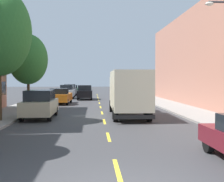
{
  "coord_description": "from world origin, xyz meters",
  "views": [
    {
      "loc": [
        -0.69,
        -6.54,
        2.62
      ],
      "look_at": [
        0.94,
        19.22,
        1.66
      ],
      "focal_mm": 47.64,
      "sensor_mm": 36.0,
      "label": 1
    }
  ],
  "objects_px": {
    "parked_suv_silver": "(119,88)",
    "parked_pickup_orange": "(61,96)",
    "parked_suv_white": "(67,91)",
    "moving_black_sedan": "(85,92)",
    "parked_pickup_forest": "(73,90)",
    "parked_suv_charcoal": "(70,90)",
    "street_tree_third": "(28,59)",
    "parked_suv_champagne": "(40,104)",
    "delivery_box_truck": "(128,91)",
    "parked_hatchback_navy": "(129,93)"
  },
  "relations": [
    {
      "from": "parked_suv_silver",
      "to": "parked_pickup_orange",
      "type": "bearing_deg",
      "value": -109.44
    },
    {
      "from": "parked_suv_white",
      "to": "moving_black_sedan",
      "type": "relative_size",
      "value": 1.01
    },
    {
      "from": "parked_pickup_forest",
      "to": "parked_suv_charcoal",
      "type": "height_order",
      "value": "parked_suv_charcoal"
    },
    {
      "from": "street_tree_third",
      "to": "parked_pickup_orange",
      "type": "distance_m",
      "value": 7.26
    },
    {
      "from": "parked_suv_champagne",
      "to": "parked_pickup_orange",
      "type": "bearing_deg",
      "value": 89.59
    },
    {
      "from": "delivery_box_truck",
      "to": "parked_suv_white",
      "type": "bearing_deg",
      "value": 106.07
    },
    {
      "from": "parked_hatchback_navy",
      "to": "delivery_box_truck",
      "type": "bearing_deg",
      "value": -96.9
    },
    {
      "from": "parked_suv_champagne",
      "to": "parked_suv_silver",
      "type": "relative_size",
      "value": 1.0
    },
    {
      "from": "parked_suv_champagne",
      "to": "parked_hatchback_navy",
      "type": "bearing_deg",
      "value": 67.4
    },
    {
      "from": "parked_hatchback_navy",
      "to": "parked_pickup_forest",
      "type": "height_order",
      "value": "parked_pickup_forest"
    },
    {
      "from": "parked_hatchback_navy",
      "to": "parked_suv_champagne",
      "type": "distance_m",
      "value": 22.22
    },
    {
      "from": "parked_suv_silver",
      "to": "moving_black_sedan",
      "type": "xyz_separation_m",
      "value": [
        -6.14,
        -16.93,
        0.0
      ]
    },
    {
      "from": "delivery_box_truck",
      "to": "parked_suv_white",
      "type": "distance_m",
      "value": 22.44
    },
    {
      "from": "parked_hatchback_navy",
      "to": "parked_suv_silver",
      "type": "bearing_deg",
      "value": 89.54
    },
    {
      "from": "delivery_box_truck",
      "to": "parked_hatchback_navy",
      "type": "relative_size",
      "value": 1.98
    },
    {
      "from": "parked_hatchback_navy",
      "to": "moving_black_sedan",
      "type": "relative_size",
      "value": 0.84
    },
    {
      "from": "parked_suv_silver",
      "to": "parked_suv_white",
      "type": "xyz_separation_m",
      "value": [
        -8.76,
        -14.22,
        0.0
      ]
    },
    {
      "from": "parked_hatchback_navy",
      "to": "parked_suv_white",
      "type": "height_order",
      "value": "parked_suv_white"
    },
    {
      "from": "delivery_box_truck",
      "to": "parked_hatchback_navy",
      "type": "height_order",
      "value": "delivery_box_truck"
    },
    {
      "from": "parked_hatchback_navy",
      "to": "parked_suv_charcoal",
      "type": "xyz_separation_m",
      "value": [
        -8.71,
        8.02,
        0.23
      ]
    },
    {
      "from": "parked_pickup_orange",
      "to": "parked_suv_charcoal",
      "type": "distance_m",
      "value": 16.55
    },
    {
      "from": "moving_black_sedan",
      "to": "parked_suv_white",
      "type": "bearing_deg",
      "value": 133.87
    },
    {
      "from": "street_tree_third",
      "to": "parked_hatchback_navy",
      "type": "distance_m",
      "value": 18.3
    },
    {
      "from": "parked_suv_charcoal",
      "to": "moving_black_sedan",
      "type": "bearing_deg",
      "value": -73.66
    },
    {
      "from": "delivery_box_truck",
      "to": "parked_suv_champagne",
      "type": "relative_size",
      "value": 1.66
    },
    {
      "from": "street_tree_third",
      "to": "moving_black_sedan",
      "type": "distance_m",
      "value": 14.47
    },
    {
      "from": "street_tree_third",
      "to": "parked_pickup_orange",
      "type": "relative_size",
      "value": 1.22
    },
    {
      "from": "street_tree_third",
      "to": "moving_black_sedan",
      "type": "bearing_deg",
      "value": 70.9
    },
    {
      "from": "parked_suv_silver",
      "to": "parked_suv_white",
      "type": "bearing_deg",
      "value": -121.62
    },
    {
      "from": "street_tree_third",
      "to": "parked_pickup_orange",
      "type": "bearing_deg",
      "value": 69.89
    },
    {
      "from": "street_tree_third",
      "to": "parked_hatchback_navy",
      "type": "bearing_deg",
      "value": 53.68
    },
    {
      "from": "parked_pickup_orange",
      "to": "parked_suv_charcoal",
      "type": "xyz_separation_m",
      "value": [
        -0.26,
        16.55,
        0.16
      ]
    },
    {
      "from": "delivery_box_truck",
      "to": "moving_black_sedan",
      "type": "height_order",
      "value": "delivery_box_truck"
    },
    {
      "from": "parked_hatchback_navy",
      "to": "parked_suv_champagne",
      "type": "xyz_separation_m",
      "value": [
        -8.54,
        -20.51,
        0.23
      ]
    },
    {
      "from": "parked_pickup_forest",
      "to": "delivery_box_truck",
      "type": "bearing_deg",
      "value": -79.39
    },
    {
      "from": "parked_hatchback_navy",
      "to": "moving_black_sedan",
      "type": "distance_m",
      "value": 6.13
    },
    {
      "from": "parked_suv_charcoal",
      "to": "parked_suv_white",
      "type": "distance_m",
      "value": 6.46
    },
    {
      "from": "delivery_box_truck",
      "to": "parked_suv_charcoal",
      "type": "relative_size",
      "value": 1.67
    },
    {
      "from": "parked_pickup_forest",
      "to": "parked_hatchback_navy",
      "type": "bearing_deg",
      "value": -56.87
    },
    {
      "from": "parked_suv_silver",
      "to": "parked_suv_white",
      "type": "distance_m",
      "value": 16.7
    },
    {
      "from": "street_tree_third",
      "to": "delivery_box_truck",
      "type": "relative_size",
      "value": 0.81
    },
    {
      "from": "parked_suv_silver",
      "to": "parked_suv_charcoal",
      "type": "relative_size",
      "value": 1.0
    },
    {
      "from": "parked_hatchback_navy",
      "to": "parked_suv_white",
      "type": "relative_size",
      "value": 0.84
    },
    {
      "from": "parked_suv_charcoal",
      "to": "moving_black_sedan",
      "type": "height_order",
      "value": "same"
    },
    {
      "from": "moving_black_sedan",
      "to": "parked_suv_charcoal",
      "type": "bearing_deg",
      "value": 106.34
    },
    {
      "from": "delivery_box_truck",
      "to": "moving_black_sedan",
      "type": "relative_size",
      "value": 1.67
    },
    {
      "from": "street_tree_third",
      "to": "parked_suv_champagne",
      "type": "relative_size",
      "value": 1.35
    },
    {
      "from": "parked_suv_champagne",
      "to": "delivery_box_truck",
      "type": "bearing_deg",
      "value": 4.81
    },
    {
      "from": "parked_suv_charcoal",
      "to": "parked_hatchback_navy",
      "type": "bearing_deg",
      "value": -42.64
    },
    {
      "from": "parked_suv_white",
      "to": "moving_black_sedan",
      "type": "bearing_deg",
      "value": -46.13
    }
  ]
}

